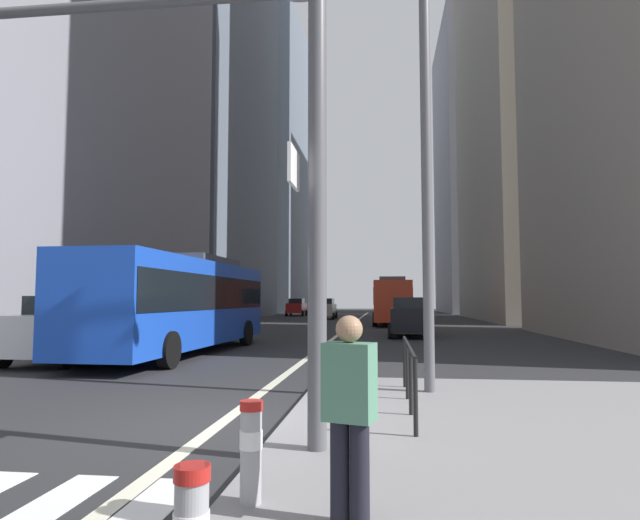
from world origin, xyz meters
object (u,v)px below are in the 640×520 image
Objects in this scene: car_receding_far at (408,317)px; car_oncoming_far at (325,308)px; bollard_left at (251,446)px; city_bus_red_receding at (392,300)px; car_oncoming_mid at (297,307)px; city_bus_blue_oncoming at (182,300)px; sedan_white_oncoming at (68,328)px; car_receding_near at (403,307)px; pedestrian_waiting at (349,408)px; traffic_signal_gantry at (129,112)px; street_lamp_post at (426,119)px.

car_receding_far and car_oncoming_far have the same top height.
bollard_left is at bearing -95.81° from car_receding_far.
car_oncoming_mid is at bearing 117.85° from city_bus_red_receding.
city_bus_blue_oncoming is 2.63× the size of sedan_white_oncoming.
car_receding_near and car_oncoming_far have the same top height.
bollard_left is (5.70, -12.93, -1.22)m from city_bus_blue_oncoming.
sedan_white_oncoming is 44.84m from car_oncoming_mid.
traffic_signal_gantry is at bearing 145.49° from pedestrian_waiting.
traffic_signal_gantry reaches higher than car_oncoming_mid.
car_oncoming_far is at bearing 93.27° from traffic_signal_gantry.
car_oncoming_far is at bearing -64.95° from car_oncoming_mid.
car_receding_near is at bearing 86.76° from bollard_left.
car_receding_far is 0.65× the size of traffic_signal_gantry.
sedan_white_oncoming is 5.16× the size of bollard_left.
street_lamp_post is (-1.09, -47.79, 4.29)m from car_receding_near.
city_bus_blue_oncoming is 1.43× the size of street_lamp_post.
city_bus_red_receding is 18.09m from car_receding_near.
traffic_signal_gantry is (-4.27, -20.68, 3.16)m from car_receding_far.
car_oncoming_far is (-6.14, 10.57, -0.85)m from city_bus_red_receding.
car_receding_far is 22.44m from bollard_left.
car_receding_near reaches higher than pedestrian_waiting.
sedan_white_oncoming and car_receding_far have the same top height.
car_receding_far is 2.85× the size of pedestrian_waiting.
car_receding_near is 52.14m from traffic_signal_gantry.
car_oncoming_mid is at bearing 115.05° from car_oncoming_far.
sedan_white_oncoming is 44.56m from car_receding_near.
street_lamp_post is at bearing 71.15° from bollard_left.
pedestrian_waiting reaches higher than bollard_left.
car_oncoming_mid is 1.00× the size of car_receding_near.
car_oncoming_far is 0.53× the size of street_lamp_post.
bollard_left is at bearing -92.61° from city_bus_red_receding.
city_bus_red_receding reaches higher than car_oncoming_far.
car_receding_far is (0.66, -13.10, -0.85)m from city_bus_red_receding.
street_lamp_post is 7.41m from pedestrian_waiting.
car_receding_near is 31.13m from car_receding_far.
bollard_left is at bearing -66.20° from city_bus_blue_oncoming.
car_receding_near is (11.17, 43.13, 0.00)m from sedan_white_oncoming.
city_bus_blue_oncoming is 13.59× the size of bollard_left.
sedan_white_oncoming is at bearing -132.92° from city_bus_blue_oncoming.
sedan_white_oncoming reaches higher than bollard_left.
pedestrian_waiting is (-1.42, -22.64, 0.02)m from car_receding_far.
car_receding_far is at bearing -87.13° from city_bus_red_receding.
street_lamp_post is at bearing -89.40° from city_bus_red_receding.
city_bus_blue_oncoming is at bearing -108.03° from city_bus_red_receding.
city_bus_red_receding is 2.37× the size of car_receding_near.
sedan_white_oncoming is at bearing -89.17° from car_oncoming_mid.
sedan_white_oncoming is 13.14m from bollard_left.
car_receding_far is at bearing 88.82° from street_lamp_post.
car_receding_near is 1.08× the size of car_oncoming_far.
city_bus_red_receding is at bearing 83.90° from traffic_signal_gantry.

